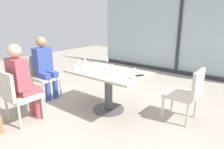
# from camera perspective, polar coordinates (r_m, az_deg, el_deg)

# --- Properties ---
(ground_plane) EXTENTS (12.00, 12.00, 0.00)m
(ground_plane) POSITION_cam_1_polar(r_m,az_deg,el_deg) (3.77, -0.96, -9.86)
(ground_plane) COLOR #A89E8E
(window_wall_backdrop) EXTENTS (5.32, 0.10, 2.70)m
(window_wall_backdrop) POSITION_cam_1_polar(r_m,az_deg,el_deg) (6.21, 18.43, 11.25)
(window_wall_backdrop) COLOR #A1B7BC
(window_wall_backdrop) RESTS_ON ground_plane
(dining_table_main) EXTENTS (1.37, 0.86, 0.73)m
(dining_table_main) POSITION_cam_1_polar(r_m,az_deg,el_deg) (3.57, -1.00, -1.89)
(dining_table_main) COLOR #BCB29E
(dining_table_main) RESTS_ON ground_plane
(chair_side_end) EXTENTS (0.50, 0.46, 0.87)m
(chair_side_end) POSITION_cam_1_polar(r_m,az_deg,el_deg) (4.48, -18.86, 0.28)
(chair_side_end) COLOR beige
(chair_side_end) RESTS_ON ground_plane
(chair_front_left) EXTENTS (0.46, 0.50, 0.87)m
(chair_front_left) POSITION_cam_1_polar(r_m,az_deg,el_deg) (3.48, -25.10, -4.88)
(chair_front_left) COLOR beige
(chair_front_left) RESTS_ON ground_plane
(chair_far_right) EXTENTS (0.50, 0.46, 0.87)m
(chair_far_right) POSITION_cam_1_polar(r_m,az_deg,el_deg) (3.44, 20.32, -4.56)
(chair_far_right) COLOR beige
(chair_far_right) RESTS_ON ground_plane
(person_side_end) EXTENTS (0.39, 0.34, 1.26)m
(person_side_end) POSITION_cam_1_polar(r_m,az_deg,el_deg) (4.34, -18.31, 2.62)
(person_side_end) COLOR #384C9E
(person_side_end) RESTS_ON ground_plane
(person_front_left) EXTENTS (0.34, 0.39, 1.26)m
(person_front_left) POSITION_cam_1_polar(r_m,az_deg,el_deg) (3.46, -23.90, -1.27)
(person_front_left) COLOR #B24C56
(person_front_left) RESTS_ON ground_plane
(wine_glass_0) EXTENTS (0.07, 0.07, 0.18)m
(wine_glass_0) POSITION_cam_1_polar(r_m,az_deg,el_deg) (3.93, -1.47, 4.50)
(wine_glass_0) COLOR silver
(wine_glass_0) RESTS_ON dining_table_main
(wine_glass_1) EXTENTS (0.07, 0.07, 0.18)m
(wine_glass_1) POSITION_cam_1_polar(r_m,az_deg,el_deg) (3.76, -9.53, 3.77)
(wine_glass_1) COLOR silver
(wine_glass_1) RESTS_ON dining_table_main
(wine_glass_2) EXTENTS (0.07, 0.07, 0.18)m
(wine_glass_2) POSITION_cam_1_polar(r_m,az_deg,el_deg) (3.08, 6.47, 1.15)
(wine_glass_2) COLOR silver
(wine_glass_2) RESTS_ON dining_table_main
(wine_glass_3) EXTENTS (0.07, 0.07, 0.18)m
(wine_glass_3) POSITION_cam_1_polar(r_m,az_deg,el_deg) (3.80, -7.60, 3.96)
(wine_glass_3) COLOR silver
(wine_glass_3) RESTS_ON dining_table_main
(wine_glass_4) EXTENTS (0.07, 0.07, 0.18)m
(wine_glass_4) POSITION_cam_1_polar(r_m,az_deg,el_deg) (3.41, -6.93, 2.60)
(wine_glass_4) COLOR silver
(wine_glass_4) RESTS_ON dining_table_main
(wine_glass_5) EXTENTS (0.07, 0.07, 0.18)m
(wine_glass_5) POSITION_cam_1_polar(r_m,az_deg,el_deg) (3.31, 0.03, 2.29)
(wine_glass_5) COLOR silver
(wine_glass_5) RESTS_ON dining_table_main
(coffee_cup) EXTENTS (0.08, 0.08, 0.09)m
(coffee_cup) POSITION_cam_1_polar(r_m,az_deg,el_deg) (3.66, -10.33, 2.00)
(coffee_cup) COLOR white
(coffee_cup) RESTS_ON dining_table_main
(cell_phone_on_table) EXTENTS (0.12, 0.16, 0.01)m
(cell_phone_on_table) POSITION_cam_1_polar(r_m,az_deg,el_deg) (3.29, 7.76, -0.26)
(cell_phone_on_table) COLOR black
(cell_phone_on_table) RESTS_ON dining_table_main
(handbag_0) EXTENTS (0.31, 0.19, 0.28)m
(handbag_0) POSITION_cam_1_polar(r_m,az_deg,el_deg) (4.43, -24.91, -5.40)
(handbag_0) COLOR #A3704C
(handbag_0) RESTS_ON ground_plane
(handbag_2) EXTENTS (0.33, 0.24, 0.28)m
(handbag_2) POSITION_cam_1_polar(r_m,az_deg,el_deg) (4.12, -22.63, -6.72)
(handbag_2) COLOR silver
(handbag_2) RESTS_ON ground_plane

